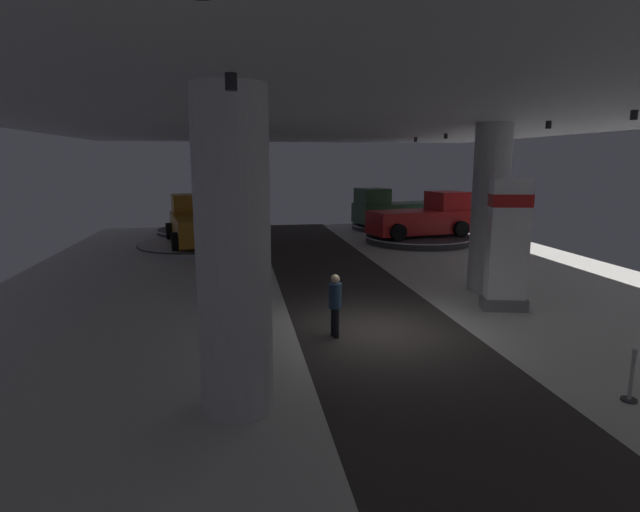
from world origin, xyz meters
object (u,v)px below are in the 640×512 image
object	(u,v)px
display_platform_deep_right	(396,226)
display_platform_far_left	(197,246)
brand_sign_pylon	(508,243)
pickup_truck_far_right	(424,218)
display_car_deep_left	(205,216)
pickup_truck_deep_right	(392,210)
pickup_truck_far_left	(195,223)
visitor_walking_near	(335,302)
column_right	(490,209)
column_left	(233,255)
display_platform_far_right	(418,239)
display_platform_deep_left	(206,230)

from	to	relation	value
display_platform_deep_right	display_platform_far_left	size ratio (longest dim) A/B	1.00
brand_sign_pylon	display_platform_deep_right	size ratio (longest dim) A/B	0.67
pickup_truck_far_right	display_car_deep_left	distance (m)	13.04
display_platform_deep_right	display_car_deep_left	distance (m)	11.95
pickup_truck_deep_right	pickup_truck_far_right	bearing A→B (deg)	-88.70
pickup_truck_deep_right	pickup_truck_far_left	xyz separation A→B (m)	(-11.77, -5.22, -0.01)
display_platform_far_left	brand_sign_pylon	bearing A→B (deg)	-51.37
brand_sign_pylon	visitor_walking_near	size ratio (longest dim) A/B	2.41
display_car_deep_left	visitor_walking_near	distance (m)	19.91
brand_sign_pylon	display_platform_far_left	size ratio (longest dim) A/B	0.67
column_right	pickup_truck_deep_right	distance (m)	15.48
brand_sign_pylon	visitor_walking_near	distance (m)	5.66
display_car_deep_left	display_platform_far_left	size ratio (longest dim) A/B	0.80
pickup_truck_far_left	pickup_truck_far_right	bearing A→B (deg)	-0.62
pickup_truck_deep_right	display_platform_far_left	xyz separation A→B (m)	(-11.71, -5.53, -1.07)
pickup_truck_deep_right	column_left	bearing A→B (deg)	-113.65
column_right	display_car_deep_left	distance (m)	18.75
brand_sign_pylon	display_platform_far_right	bearing A→B (deg)	81.27
display_car_deep_left	visitor_walking_near	size ratio (longest dim) A/B	2.87
pickup_truck_far_right	display_platform_far_left	size ratio (longest dim) A/B	0.99
display_platform_far_left	pickup_truck_far_left	bearing A→B (deg)	100.86
column_right	display_platform_far_left	distance (m)	14.40
display_platform_deep_left	display_car_deep_left	size ratio (longest dim) A/B	1.25
display_platform_deep_right	display_platform_deep_left	bearing A→B (deg)	178.77
pickup_truck_far_right	pickup_truck_deep_right	xyz separation A→B (m)	(-0.12, 5.35, -0.06)
display_platform_far_right	pickup_truck_deep_right	world-z (taller)	pickup_truck_deep_right
pickup_truck_far_left	display_car_deep_left	bearing A→B (deg)	88.27
display_platform_deep_left	display_platform_deep_right	bearing A→B (deg)	-1.23
column_right	display_car_deep_left	world-z (taller)	column_right
pickup_truck_far_right	display_car_deep_left	world-z (taller)	pickup_truck_far_right
column_right	brand_sign_pylon	world-z (taller)	column_right
display_platform_deep_right	pickup_truck_deep_right	distance (m)	1.12
pickup_truck_far_right	pickup_truck_far_left	bearing A→B (deg)	179.38
display_platform_far_right	visitor_walking_near	bearing A→B (deg)	-117.76
pickup_truck_deep_right	display_platform_deep_left	xyz separation A→B (m)	(-11.62, 0.32, -1.10)
display_platform_far_right	display_platform_deep_left	world-z (taller)	display_platform_far_right
pickup_truck_deep_right	display_platform_far_left	bearing A→B (deg)	-154.71
column_right	pickup_truck_deep_right	bearing A→B (deg)	84.48
display_car_deep_left	pickup_truck_far_left	size ratio (longest dim) A/B	0.82
display_platform_far_left	pickup_truck_far_left	xyz separation A→B (m)	(-0.06, 0.32, 1.06)
brand_sign_pylon	display_platform_far_left	world-z (taller)	brand_sign_pylon
display_platform_deep_left	display_platform_far_right	bearing A→B (deg)	-26.63
visitor_walking_near	display_platform_deep_right	bearing A→B (deg)	68.06
pickup_truck_deep_right	pickup_truck_far_left	bearing A→B (deg)	-156.09
display_car_deep_left	brand_sign_pylon	bearing A→B (deg)	-62.02
pickup_truck_deep_right	display_car_deep_left	xyz separation A→B (m)	(-11.60, 0.35, -0.22)
display_car_deep_left	pickup_truck_deep_right	bearing A→B (deg)	-1.72
brand_sign_pylon	pickup_truck_far_left	size ratio (longest dim) A/B	0.68
column_left	display_platform_deep_left	xyz separation A→B (m)	(-1.81, 22.71, -2.61)
display_platform_far_right	pickup_truck_far_left	size ratio (longest dim) A/B	1.01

